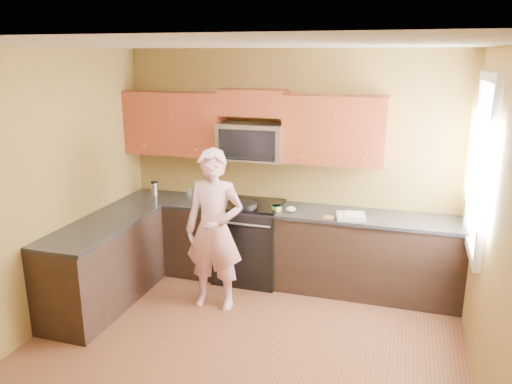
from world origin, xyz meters
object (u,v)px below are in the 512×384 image
at_px(butter_tub, 277,211).
at_px(woman, 214,230).
at_px(travel_mug, 155,195).
at_px(microwave, 252,159).
at_px(stove, 249,241).
at_px(frying_pan, 245,207).

bearing_deg(butter_tub, woman, -128.07).
relative_size(woman, travel_mug, 9.57).
xyz_separation_m(microwave, butter_tub, (0.36, -0.23, -0.53)).
bearing_deg(butter_tub, stove, 163.30).
relative_size(butter_tub, travel_mug, 0.64).
relative_size(stove, travel_mug, 5.30).
relative_size(stove, woman, 0.55).
relative_size(microwave, butter_tub, 6.65).
height_order(stove, microwave, microwave).
bearing_deg(woman, stove, 77.91).
distance_m(frying_pan, travel_mug, 1.30).
bearing_deg(stove, travel_mug, 176.76).
bearing_deg(woman, butter_tub, 50.43).
bearing_deg(travel_mug, frying_pan, -11.05).
height_order(microwave, woman, woman).
distance_m(microwave, travel_mug, 1.38).
bearing_deg(woman, microwave, 79.39).
height_order(microwave, frying_pan, microwave).
bearing_deg(microwave, butter_tub, -32.80).
distance_m(stove, microwave, 0.98).
distance_m(woman, travel_mug, 1.40).
xyz_separation_m(microwave, frying_pan, (0.01, -0.30, -0.50)).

